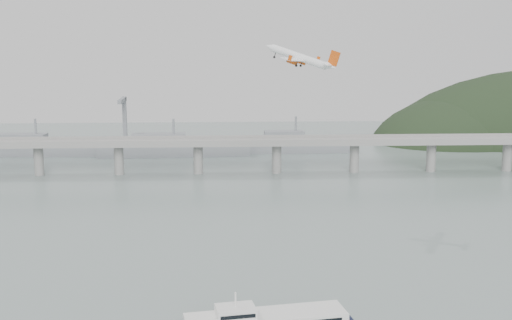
{
  "coord_description": "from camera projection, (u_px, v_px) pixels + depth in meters",
  "views": [
    {
      "loc": [
        -13.25,
        -227.81,
        89.67
      ],
      "look_at": [
        0.0,
        55.0,
        36.0
      ],
      "focal_mm": 48.0,
      "sensor_mm": 36.0,
      "label": 1
    }
  ],
  "objects": [
    {
      "name": "distant_fleet",
      "position": [
        27.0,
        148.0,
        492.75
      ],
      "size": [
        453.0,
        60.9,
        40.0
      ],
      "color": "slate",
      "rests_on": "ground"
    },
    {
      "name": "airliner",
      "position": [
        301.0,
        58.0,
        308.79
      ],
      "size": [
        33.38,
        31.86,
        13.2
      ],
      "rotation": [
        0.05,
        -0.29,
        2.62
      ],
      "color": "white",
      "rests_on": "ground"
    },
    {
      "name": "bridge",
      "position": [
        244.0,
        146.0,
        433.84
      ],
      "size": [
        800.0,
        22.0,
        23.9
      ],
      "color": "gray",
      "rests_on": "ground"
    },
    {
      "name": "ground",
      "position": [
        263.0,
        289.0,
        240.89
      ],
      "size": [
        900.0,
        900.0,
        0.0
      ],
      "primitive_type": "plane",
      "color": "slate",
      "rests_on": "ground"
    }
  ]
}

